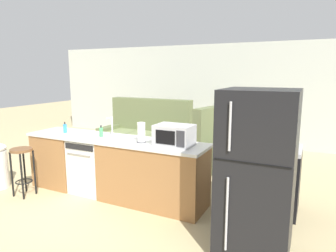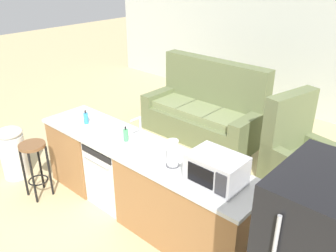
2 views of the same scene
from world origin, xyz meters
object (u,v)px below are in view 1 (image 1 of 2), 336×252
at_px(bar_stool, 22,162).
at_px(soap_bottle, 101,132).
at_px(refrigerator, 257,173).
at_px(dishwasher, 93,165).
at_px(stove_range, 270,178).
at_px(armchair, 217,151).
at_px(paper_towel_roll, 141,133).
at_px(kettle, 258,140).
at_px(dish_soap_bottle, 65,128).
at_px(couch, 146,138).
at_px(microwave, 174,135).

bearing_deg(bar_stool, soap_bottle, 31.42).
bearing_deg(refrigerator, soap_bottle, 167.21).
distance_m(dishwasher, stove_range, 2.66).
xyz_separation_m(stove_range, armchair, (-1.17, 1.39, -0.10)).
distance_m(stove_range, bar_stool, 3.63).
relative_size(paper_towel_roll, kettle, 1.38).
bearing_deg(stove_range, refrigerator, -90.01).
bearing_deg(dish_soap_bottle, soap_bottle, 1.33).
height_order(paper_towel_roll, dish_soap_bottle, paper_towel_roll).
xyz_separation_m(kettle, armchair, (-1.01, 1.51, -0.64)).
height_order(paper_towel_roll, soap_bottle, paper_towel_roll).
distance_m(stove_range, armchair, 1.82).
bearing_deg(bar_stool, couch, 79.89).
bearing_deg(dishwasher, soap_bottle, -0.32).
relative_size(dishwasher, bar_stool, 1.14).
xyz_separation_m(stove_range, dish_soap_bottle, (-3.13, -0.57, 0.52)).
relative_size(stove_range, paper_towel_roll, 3.19).
bearing_deg(soap_bottle, kettle, 10.67).
xyz_separation_m(dishwasher, bar_stool, (-0.83, -0.62, 0.11)).
relative_size(soap_bottle, armchair, 0.15).
bearing_deg(paper_towel_roll, dish_soap_bottle, 178.87).
height_order(dishwasher, stove_range, stove_range).
bearing_deg(dish_soap_bottle, dishwasher, 1.90).
distance_m(dish_soap_bottle, bar_stool, 0.80).
bearing_deg(armchair, dish_soap_bottle, -135.18).
xyz_separation_m(dishwasher, armchair, (1.43, 1.93, -0.07)).
height_order(paper_towel_roll, bar_stool, paper_towel_roll).
distance_m(microwave, dish_soap_bottle, 1.95).
bearing_deg(microwave, kettle, 22.64).
height_order(refrigerator, soap_bottle, refrigerator).
distance_m(refrigerator, couch, 4.06).
xyz_separation_m(dish_soap_bottle, bar_stool, (-0.30, -0.61, -0.44)).
distance_m(microwave, kettle, 1.10).
bearing_deg(paper_towel_roll, bar_stool, -161.90).
height_order(refrigerator, dish_soap_bottle, refrigerator).
xyz_separation_m(dish_soap_bottle, kettle, (2.97, 0.44, 0.01)).
bearing_deg(paper_towel_roll, stove_range, 19.61).
bearing_deg(couch, bar_stool, -100.11).
xyz_separation_m(refrigerator, dish_soap_bottle, (-3.13, 0.53, 0.12)).
xyz_separation_m(refrigerator, bar_stool, (-3.43, -0.07, -0.32)).
bearing_deg(kettle, armchair, 123.64).
bearing_deg(armchair, couch, 170.46).
relative_size(bar_stool, armchair, 0.62).
xyz_separation_m(refrigerator, soap_bottle, (-2.42, 0.55, 0.12)).
distance_m(dish_soap_bottle, armchair, 2.84).
bearing_deg(couch, kettle, -33.19).
bearing_deg(dish_soap_bottle, refrigerator, -9.63).
height_order(paper_towel_roll, armchair, armchair).
xyz_separation_m(paper_towel_roll, armchair, (0.50, 1.98, -0.69)).
relative_size(couch, armchair, 1.67).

